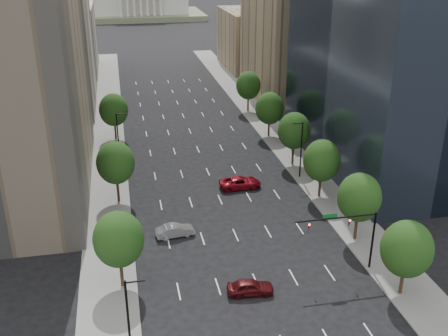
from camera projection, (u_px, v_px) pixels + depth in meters
sidewalk_left at (108, 179)px, 80.30m from camera, size 6.00×200.00×0.15m
sidewalk_right at (301, 164)px, 86.01m from camera, size 6.00×200.00×0.15m
midrise_cream_left at (54, 25)px, 110.40m from camera, size 14.00×30.00×35.00m
filler_left at (69, 40)px, 143.46m from camera, size 14.00×26.00×18.00m
parking_tan_right at (286, 32)px, 117.89m from camera, size 14.00×30.00×30.00m
filler_right at (249, 39)px, 150.36m from camera, size 14.00×26.00×16.00m
tree_right_0 at (407, 249)px, 52.13m from camera, size 5.20×5.20×8.39m
tree_right_1 at (359, 197)px, 61.89m from camera, size 5.20×5.20×8.75m
tree_right_2 at (322, 161)px, 72.75m from camera, size 5.20×5.20×8.61m
tree_right_3 at (294, 131)px, 83.44m from camera, size 5.20×5.20×8.89m
tree_right_4 at (269, 108)px, 96.22m from camera, size 5.20×5.20×8.46m
tree_right_5 at (248, 85)px, 110.51m from camera, size 5.20×5.20×8.75m
tree_left_0 at (119, 239)px, 53.13m from camera, size 5.20×5.20×8.75m
tree_left_1 at (116, 163)px, 71.05m from camera, size 5.20×5.20×8.97m
tree_left_2 at (114, 110)px, 94.58m from camera, size 5.20×5.20×8.68m
streetlight_rn at (301, 148)px, 79.25m from camera, size 1.70×0.20×9.00m
streetlight_ls at (129, 323)px, 42.79m from camera, size 1.70×0.20×9.00m
streetlight_ln at (119, 138)px, 83.30m from camera, size 1.70×0.20×9.00m
traffic_signal at (353, 230)px, 56.07m from camera, size 9.12×0.40×7.38m
foothills at (156, 12)px, 590.11m from camera, size 720.00×413.00×263.00m
car_maroon at (250, 287)px, 53.94m from camera, size 4.96×2.39×1.64m
car_silver at (175, 230)px, 64.64m from camera, size 4.91×2.24×1.56m
car_red_far at (240, 183)px, 77.40m from camera, size 6.26×3.07×1.71m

